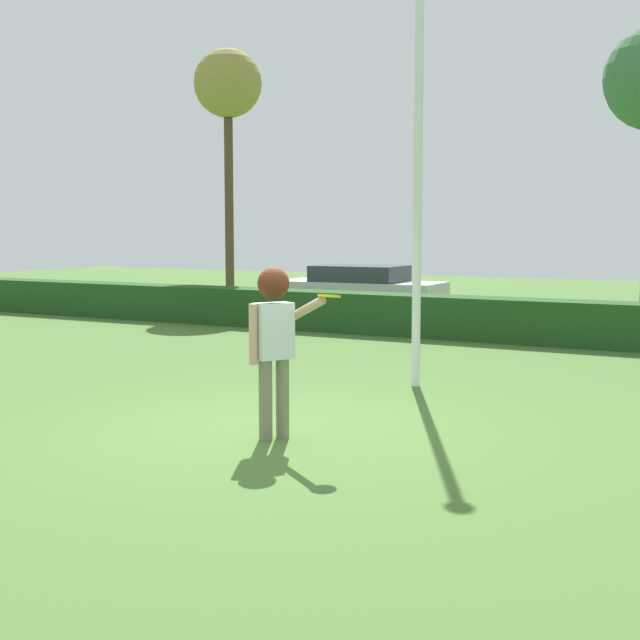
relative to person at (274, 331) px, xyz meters
The scene contains 7 objects.
ground_plane 1.18m from the person, 122.59° to the left, with size 60.00×60.00×0.00m, color #476C2F.
person is the anchor object (origin of this frame).
frisbee 0.75m from the person, ahead, with size 0.23×0.23×0.05m.
lamppost 4.08m from the person, 87.90° to the left, with size 0.24×0.24×5.69m.
hedge_row 8.88m from the person, 91.19° to the left, with size 28.19×0.90×0.83m, color #20491C.
parked_car_silver 13.14m from the person, 111.95° to the left, with size 4.26×1.93×1.25m.
bare_elm_tree 16.71m from the person, 125.95° to the left, with size 1.90×1.90×7.15m.
Camera 1 is at (4.80, -7.83, 2.18)m, focal length 48.72 mm.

